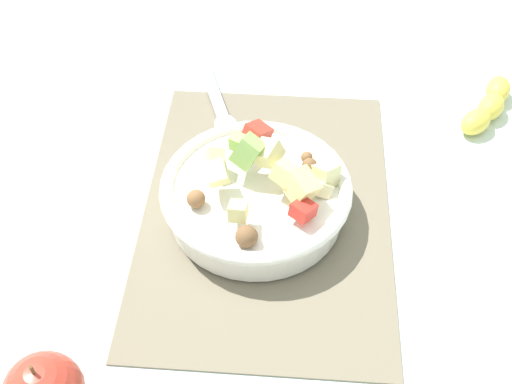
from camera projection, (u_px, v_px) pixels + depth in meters
name	position (u px, v px, depth m)	size (l,w,h in m)	color
ground_plane	(267.00, 210.00, 0.88)	(2.40, 2.40, 0.00)	silver
placemat	(267.00, 209.00, 0.87)	(0.48, 0.33, 0.01)	#756B56
salad_bowl	(257.00, 194.00, 0.84)	(0.25, 0.25, 0.11)	white
serving_spoon	(221.00, 112.00, 1.00)	(0.19, 0.09, 0.01)	#B7B7BC
banana_whole	(488.00, 106.00, 1.00)	(0.14, 0.10, 0.04)	yellow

